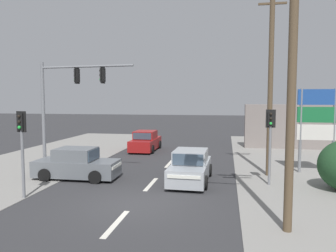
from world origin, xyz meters
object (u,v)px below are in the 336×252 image
Objects in this scene: pedestal_signal_left_kerb at (22,140)px; sedan_oncoming_mid at (77,165)px; sedan_kerbside_parked at (146,142)px; utility_pole_midground_right at (271,76)px; traffic_signal_mast at (64,97)px; utility_pole_foreground_right at (288,47)px; pedestal_signal_right_kerb at (270,134)px; sedan_oncoming_near at (190,167)px; shopping_plaza_sign at (318,119)px.

pedestal_signal_left_kerb is 0.83× the size of sedan_oncoming_mid.
pedestal_signal_left_kerb is 13.18m from sedan_kerbside_parked.
utility_pole_midground_right is at bearing 29.76° from pedestal_signal_left_kerb.
utility_pole_midground_right is 1.66× the size of traffic_signal_mast.
utility_pole_foreground_right is 11.83m from traffic_signal_mast.
pedestal_signal_right_kerb is 0.83× the size of sedan_oncoming_near.
traffic_signal_mast is (-10.65, -1.64, -1.08)m from utility_pole_midground_right.
pedestal_signal_right_kerb is 0.77× the size of shopping_plaza_sign.
pedestal_signal_right_kerb is at bearing 87.26° from utility_pole_foreground_right.
pedestal_signal_right_kerb is 1.00× the size of pedestal_signal_left_kerb.
utility_pole_midground_right is at bearing 86.48° from utility_pole_foreground_right.
shopping_plaza_sign is at bearing 70.18° from utility_pole_foreground_right.
utility_pole_foreground_right is 2.92× the size of pedestal_signal_left_kerb.
traffic_signal_mast is at bearing 94.73° from pedestal_signal_left_kerb.
traffic_signal_mast is 1.40× the size of sedan_oncoming_near.
shopping_plaza_sign reaches higher than pedestal_signal_left_kerb.
pedestal_signal_right_kerb reaches higher than sedan_kerbside_parked.
traffic_signal_mast is 13.59m from shopping_plaza_sign.
pedestal_signal_left_kerb is 0.77× the size of shopping_plaza_sign.
utility_pole_midground_right is 2.34× the size of sedan_oncoming_mid.
sedan_oncoming_near is at bearing -63.27° from sedan_kerbside_parked.
pedestal_signal_right_kerb and pedestal_signal_left_kerb have the same top height.
utility_pole_foreground_right is 6.35m from pedestal_signal_right_kerb.
pedestal_signal_right_kerb is at bearing 21.11° from pedestal_signal_left_kerb.
pedestal_signal_right_kerb is 12.35m from sedan_kerbside_parked.
pedestal_signal_left_kerb is 7.70m from sedan_oncoming_near.
sedan_oncoming_near is at bearing -155.43° from shopping_plaza_sign.
utility_pole_foreground_right is 7.52m from utility_pole_midground_right.
sedan_oncoming_mid is at bearing -97.56° from sedan_kerbside_parked.
sedan_oncoming_mid is at bearing 150.77° from utility_pole_foreground_right.
pedestal_signal_right_kerb is at bearing -0.98° from sedan_oncoming_near.
pedestal_signal_right_kerb reaches higher than sedan_oncoming_mid.
pedestal_signal_left_kerb is at bearing -98.15° from sedan_kerbside_parked.
traffic_signal_mast is 1.30× the size of shopping_plaza_sign.
shopping_plaza_sign reaches higher than sedan_kerbside_parked.
utility_pole_foreground_right is 2.26× the size of shopping_plaza_sign.
utility_pole_foreground_right is 8.17m from sedan_oncoming_near.
pedestal_signal_left_kerb is (0.35, -4.24, -1.73)m from traffic_signal_mast.
sedan_kerbside_parked is at bearing 118.74° from utility_pole_foreground_right.
utility_pole_midground_right is at bearing -157.89° from shopping_plaza_sign.
shopping_plaza_sign is (2.62, 1.07, -2.24)m from utility_pole_midground_right.
sedan_oncoming_mid is at bearing -35.88° from traffic_signal_mast.
traffic_signal_mast is at bearing 150.10° from utility_pole_foreground_right.
shopping_plaza_sign is at bearing 22.11° from utility_pole_midground_right.
sedan_oncoming_near and sedan_kerbside_parked have the same top height.
traffic_signal_mast is 1.41× the size of sedan_oncoming_mid.
sedan_oncoming_near is at bearing 121.83° from utility_pole_foreground_right.
sedan_kerbside_parked is (1.85, 12.94, -1.71)m from pedestal_signal_left_kerb.
traffic_signal_mast reaches higher than sedan_oncoming_mid.
traffic_signal_mast is 1.69× the size of pedestal_signal_left_kerb.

